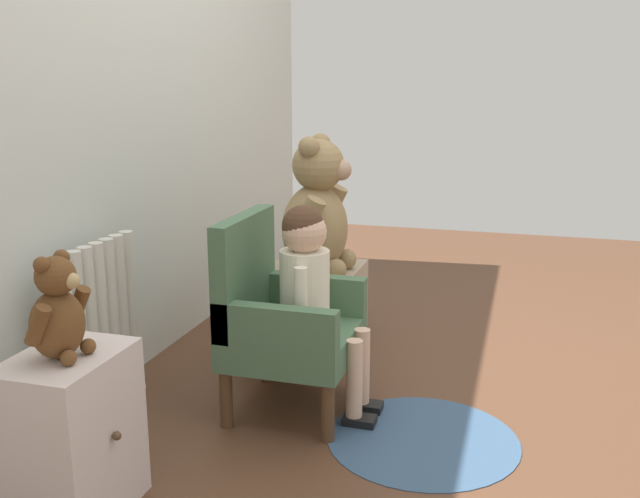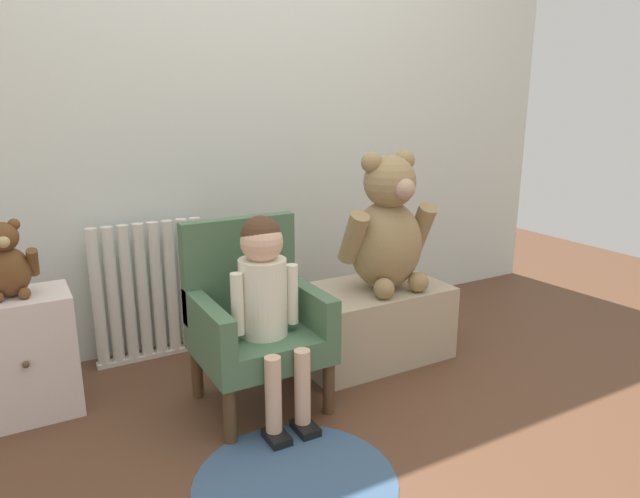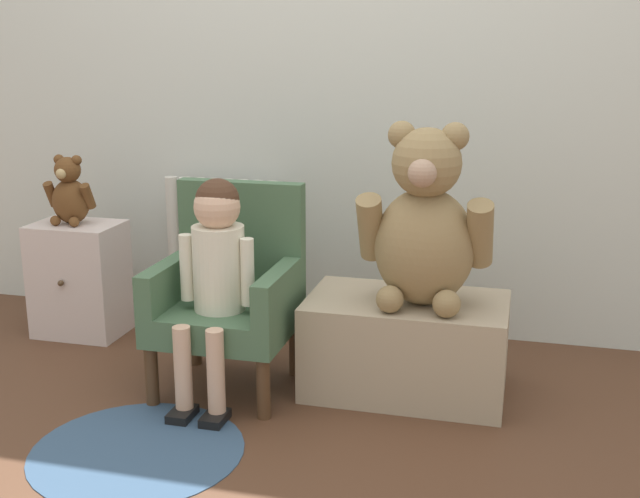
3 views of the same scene
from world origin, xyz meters
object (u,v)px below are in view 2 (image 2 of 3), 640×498
at_px(radiator, 150,292).
at_px(child_armchair, 254,317).
at_px(child_figure, 266,289).
at_px(large_teddy_bear, 387,230).
at_px(floor_rug, 295,482).
at_px(small_teddy_bear, 7,263).
at_px(small_dresser, 24,356).
at_px(low_bench, 370,322).

relative_size(radiator, child_armchair, 0.89).
relative_size(radiator, child_figure, 0.83).
relative_size(child_figure, large_teddy_bear, 1.24).
xyz_separation_m(large_teddy_bear, floor_rug, (-0.74, -0.58, -0.58)).
height_order(child_figure, large_teddy_bear, large_teddy_bear).
bearing_deg(child_figure, child_armchair, 90.00).
height_order(child_armchair, child_figure, child_figure).
bearing_deg(small_teddy_bear, small_dresser, 7.06).
relative_size(low_bench, large_teddy_bear, 1.12).
distance_m(low_bench, small_teddy_bear, 1.44).
bearing_deg(large_teddy_bear, low_bench, 148.29).
bearing_deg(radiator, child_armchair, -66.37).
bearing_deg(floor_rug, large_teddy_bear, 38.06).
xyz_separation_m(child_figure, low_bench, (0.59, 0.21, -0.32)).
distance_m(child_armchair, floor_rug, 0.63).
height_order(large_teddy_bear, floor_rug, large_teddy_bear).
relative_size(small_teddy_bear, floor_rug, 0.44).
distance_m(small_dresser, low_bench, 1.37).
height_order(small_dresser, child_armchair, child_armchair).
height_order(child_armchair, floor_rug, child_armchair).
xyz_separation_m(small_dresser, child_armchair, (0.76, -0.31, 0.11)).
xyz_separation_m(radiator, large_teddy_bear, (0.89, -0.51, 0.28)).
height_order(child_figure, floor_rug, child_figure).
relative_size(child_armchair, small_teddy_bear, 2.53).
relative_size(small_dresser, child_armchair, 0.66).
xyz_separation_m(child_armchair, large_teddy_bear, (0.64, 0.06, 0.25)).
relative_size(child_armchair, low_bench, 1.04).
xyz_separation_m(small_dresser, large_teddy_bear, (1.41, -0.25, 0.36)).
bearing_deg(floor_rug, child_armchair, 79.39).
bearing_deg(low_bench, radiator, 150.49).
relative_size(child_figure, small_teddy_bear, 2.70).
xyz_separation_m(small_dresser, small_teddy_bear, (-0.01, -0.00, 0.35)).
height_order(child_armchair, large_teddy_bear, large_teddy_bear).
height_order(child_armchair, low_bench, child_armchair).
bearing_deg(small_dresser, small_teddy_bear, -172.94).
relative_size(child_armchair, large_teddy_bear, 1.17).
bearing_deg(radiator, child_figure, -69.97).
distance_m(radiator, small_teddy_bear, 0.65).
bearing_deg(low_bench, large_teddy_bear, -31.71).
distance_m(small_dresser, child_armchair, 0.83).
bearing_deg(child_figure, radiator, 110.03).
bearing_deg(child_figure, small_dresser, 150.85).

